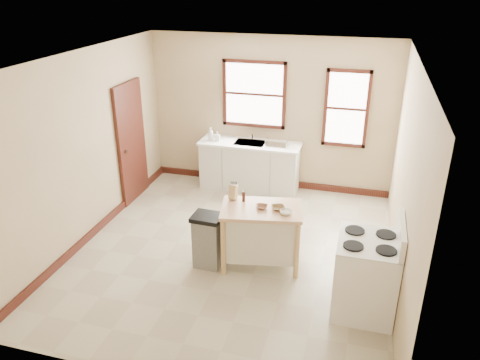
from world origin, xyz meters
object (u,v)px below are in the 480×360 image
Objects in this scene: dish_rack at (277,143)px; knife_block at (233,192)px; soap_bottle_a at (211,134)px; trash_bin at (208,240)px; gas_stove at (367,266)px; pepper_grinder at (244,196)px; bowl_a at (262,207)px; kitchen_island at (261,236)px; bowl_c at (286,212)px; bowl_b at (278,208)px; soap_bottle_b at (217,136)px.

dish_rack is 2.00× the size of knife_block.
trash_bin is at bearing -58.43° from soap_bottle_a.
gas_stove reaches higher than soap_bottle_a.
bowl_a is (0.29, -0.14, -0.06)m from pepper_grinder.
bowl_a is 0.13× the size of gas_stove.
bowl_a is 0.20× the size of trash_bin.
dish_rack is 0.32× the size of gas_stove.
pepper_grinder is at bearing 144.85° from kitchen_island.
knife_block is 0.16× the size of gas_stove.
kitchen_island is 6.77× the size of bowl_a.
kitchen_island is 1.37× the size of trash_bin.
soap_bottle_a is 3.03m from bowl_c.
knife_block is 1.23× the size of bowl_c.
bowl_a is at bearing -25.22° from pepper_grinder.
pepper_grinder is 0.52m from bowl_b.
soap_bottle_b is 1.06× the size of bowl_c.
soap_bottle_a reaches higher than bowl_b.
trash_bin is (-0.92, -0.25, -0.51)m from bowl_b.
bowl_a is (1.38, -2.33, -0.11)m from soap_bottle_b.
gas_stove reaches higher than trash_bin.
soap_bottle_a is 2.83m from kitchen_island.
soap_bottle_a is at bearing 134.77° from gas_stove.
soap_bottle_b is 2.71m from bowl_a.
kitchen_island is 0.59m from bowl_c.
trash_bin is at bearing -139.38° from pepper_grinder.
knife_block reaches higher than bowl_a.
bowl_b is at bearing -12.16° from pepper_grinder.
pepper_grinder reaches higher than trash_bin.
soap_bottle_a is 0.13m from soap_bottle_b.
knife_block is 0.48m from bowl_a.
soap_bottle_a is 1.35× the size of bowl_b.
soap_bottle_a is at bearing 109.91° from trash_bin.
bowl_c is 0.21× the size of trash_bin.
soap_bottle_b is 4.07m from gas_stove.
bowl_c is (0.61, -2.45, -0.06)m from dish_rack.
bowl_b is at bearing 7.11° from bowl_a.
kitchen_island is at bearing 126.09° from bowl_a.
pepper_grinder is 0.92× the size of bowl_c.
trash_bin is 2.16m from gas_stove.
bowl_a is 0.88× the size of bowl_b.
bowl_c reaches higher than bowl_a.
dish_rack is 2.44m from kitchen_island.
gas_stove is (1.20, -0.64, -0.29)m from bowl_b.
gas_stove is at bearing -16.48° from knife_block.
bowl_a is (0.00, -0.01, 0.46)m from kitchen_island.
knife_block is 1.26× the size of bowl_a.
soap_bottle_a is 1.54× the size of bowl_a.
knife_block reaches higher than pepper_grinder.
pepper_grinder is at bearing 161.57° from bowl_c.
gas_stove is (1.70, -0.74, -0.34)m from pepper_grinder.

